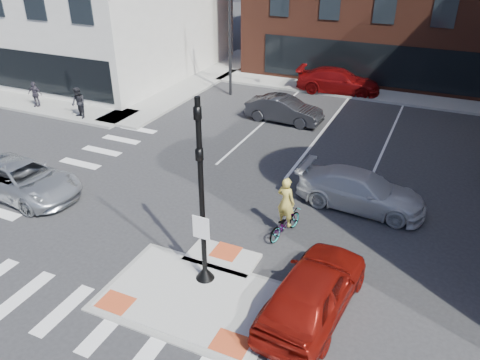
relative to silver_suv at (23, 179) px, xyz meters
The scene contains 15 objects.
ground 9.76m from the silver_suv, 12.58° to the right, with size 120.00×120.00×0.00m, color #28282B.
refuge_island 9.82m from the silver_suv, 14.05° to the right, with size 5.40×4.65×0.13m.
sidewalk_nw 15.05m from the silver_suv, 118.88° to the left, with size 23.50×20.50×0.15m.
sidewalk_n 23.49m from the silver_suv, 57.84° to the left, with size 26.00×3.00×0.15m, color gray.
building_nw 22.07m from the silver_suv, 124.94° to the left, with size 20.40×16.40×14.40m.
signal_pole 9.79m from the silver_suv, 10.29° to the right, with size 0.60×0.60×5.98m.
mast_arm_signal 17.84m from the silver_suv, 69.22° to the left, with size 6.10×2.24×8.00m.
silver_suv is the anchor object (origin of this frame).
red_sedan 13.10m from the silver_suv, ahead, with size 1.98×4.91×1.67m, color maroon.
white_pickup 13.90m from the silver_suv, 20.55° to the left, with size 2.07×5.10×1.48m, color silver.
bg_car_dark 14.43m from the silver_suv, 60.98° to the left, with size 1.55×4.46×1.47m, color #26272B.
bg_car_red 21.16m from the silver_suv, 66.34° to the left, with size 2.28×5.60×1.63m, color maroon.
cyclist 11.07m from the silver_suv, ahead, with size 1.09×1.99×2.35m.
pedestrian_a 8.82m from the silver_suv, 116.58° to the left, with size 0.88×0.69×1.81m, color black.
pedestrian_b 11.46m from the silver_suv, 133.14° to the left, with size 0.91×0.38×1.56m, color #35313B.
Camera 1 is at (5.84, -9.75, 9.90)m, focal length 35.00 mm.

